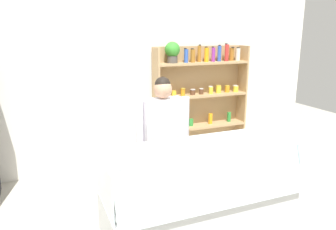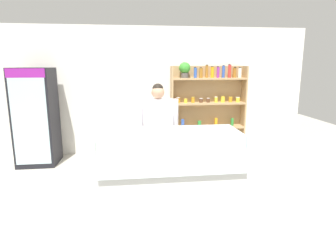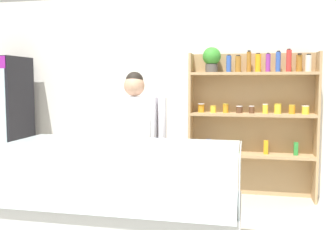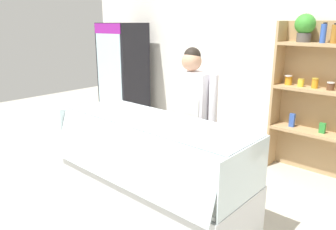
% 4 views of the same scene
% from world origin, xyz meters
% --- Properties ---
extents(back_wall, '(6.80, 0.10, 2.70)m').
position_xyz_m(back_wall, '(0.00, 2.24, 1.35)').
color(back_wall, white).
rests_on(back_wall, ground).
extents(shelving_unit, '(1.62, 0.29, 1.96)m').
position_xyz_m(shelving_unit, '(1.16, 2.04, 1.11)').
color(shelving_unit, tan).
rests_on(shelving_unit, ground).
extents(deli_display_case, '(1.94, 0.82, 1.01)m').
position_xyz_m(deli_display_case, '(0.12, -0.00, 0.31)').
color(deli_display_case, silver).
rests_on(deli_display_case, ground).
extents(shop_clerk, '(0.67, 0.25, 1.61)m').
position_xyz_m(shop_clerk, '(0.01, 0.71, 0.96)').
color(shop_clerk, '#2D2D38').
rests_on(shop_clerk, ground).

